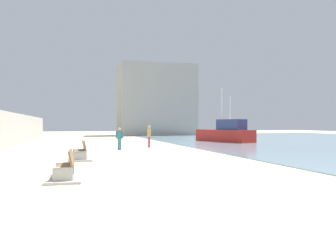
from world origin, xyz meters
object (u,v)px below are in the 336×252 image
at_px(bench_far, 80,155).
at_px(boat_far_left, 226,133).
at_px(person_walking, 149,135).
at_px(boat_mid_bay, 231,132).
at_px(boat_distant, 224,130).
at_px(bench_near, 65,173).
at_px(person_standing, 119,137).

xyz_separation_m(bench_far, boat_far_left, (14.53, 13.78, 0.65)).
height_order(person_walking, boat_mid_bay, boat_mid_bay).
bearing_deg(bench_far, boat_distant, 54.80).
xyz_separation_m(person_walking, boat_far_left, (9.15, 5.78, -0.11)).
height_order(bench_near, person_walking, person_walking).
bearing_deg(bench_near, boat_mid_bay, 54.96).
bearing_deg(boat_distant, bench_near, -121.30).
relative_size(bench_near, person_walking, 1.26).
height_order(person_walking, boat_distant, boat_distant).
distance_m(person_walking, boat_far_left, 10.82).
height_order(bench_far, person_walking, person_walking).
xyz_separation_m(person_standing, boat_far_left, (11.71, 7.75, -0.03)).
distance_m(bench_near, boat_distant, 46.20).
bearing_deg(boat_mid_bay, bench_near, -125.04).
distance_m(bench_near, person_walking, 15.60).
xyz_separation_m(bench_near, person_walking, (6.03, 14.37, 0.76)).
xyz_separation_m(boat_far_left, boat_mid_bay, (4.50, 7.91, -0.05)).
xyz_separation_m(bench_near, boat_mid_bay, (19.68, 28.06, 0.59)).
bearing_deg(person_walking, boat_distant, 54.40).
bearing_deg(person_standing, person_walking, 37.67).
bearing_deg(boat_mid_bay, boat_distant, 69.24).
relative_size(boat_distant, boat_mid_bay, 0.91).
relative_size(bench_near, boat_far_left, 0.30).
bearing_deg(bench_near, bench_far, 84.18).
distance_m(bench_far, boat_mid_bay, 28.86).
relative_size(bench_near, bench_far, 1.01).
bearing_deg(boat_distant, person_walking, -125.60).
height_order(bench_near, bench_far, same).
distance_m(person_standing, boat_far_left, 14.04).
distance_m(bench_far, person_walking, 9.67).
bearing_deg(bench_far, bench_near, -95.82).
bearing_deg(bench_far, person_standing, 64.91).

